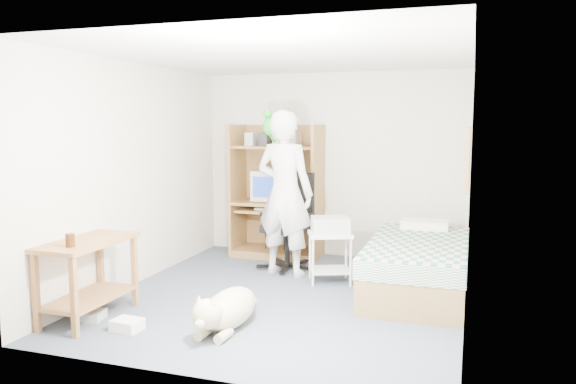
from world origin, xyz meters
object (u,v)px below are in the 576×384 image
object	(u,v)px
computer_hutch	(278,197)
dog	(227,309)
side_desk	(88,267)
person	(285,193)
office_chair	(290,235)
bed	(418,266)
printer_cart	(330,249)

from	to	relation	value
computer_hutch	dog	world-z (taller)	computer_hutch
dog	side_desk	bearing A→B (deg)	-170.78
person	dog	bearing A→B (deg)	102.87
office_chair	person	world-z (taller)	person
bed	side_desk	size ratio (longest dim) A/B	2.02
person	office_chair	bearing A→B (deg)	-72.88
dog	bed	bearing A→B (deg)	50.55
office_chair	dog	xyz separation A→B (m)	(0.13, -2.20, -0.24)
computer_hutch	side_desk	size ratio (longest dim) A/B	1.80
side_desk	bed	bearing A→B (deg)	32.50
side_desk	office_chair	world-z (taller)	office_chair
person	printer_cart	size ratio (longest dim) A/B	3.34
computer_hutch	person	xyz separation A→B (m)	(0.40, -0.90, 0.17)
office_chair	person	size ratio (longest dim) A/B	0.60
computer_hutch	office_chair	distance (m)	0.79
side_desk	printer_cart	size ratio (longest dim) A/B	1.69
bed	person	world-z (taller)	person
side_desk	dog	xyz separation A→B (m)	(1.34, 0.15, -0.31)
computer_hutch	bed	distance (m)	2.35
bed	person	xyz separation A→B (m)	(-1.60, 0.22, 0.70)
office_chair	person	bearing A→B (deg)	-72.88
printer_cart	computer_hutch	bearing A→B (deg)	111.98
side_desk	office_chair	size ratio (longest dim) A/B	0.84
side_desk	person	size ratio (longest dim) A/B	0.50
dog	person	bearing A→B (deg)	95.50
person	dog	size ratio (longest dim) A/B	1.76
office_chair	dog	world-z (taller)	office_chair
computer_hutch	person	size ratio (longest dim) A/B	0.91
computer_hutch	printer_cart	world-z (taller)	computer_hutch
side_desk	office_chair	xyz separation A→B (m)	(1.21, 2.35, -0.07)
computer_hutch	dog	bearing A→B (deg)	-80.00
side_desk	printer_cart	world-z (taller)	side_desk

